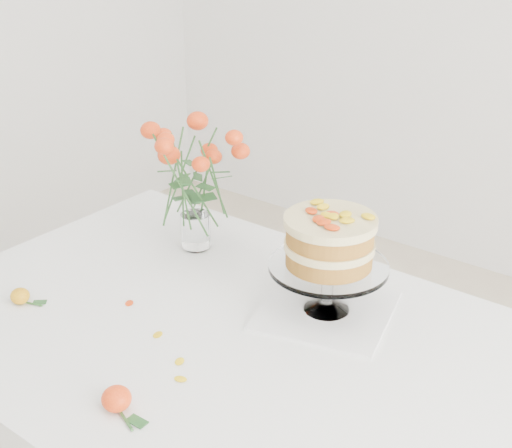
% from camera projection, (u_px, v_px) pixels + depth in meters
% --- Properties ---
extents(table, '(1.43, 0.93, 0.76)m').
position_uv_depth(table, '(233.00, 366.00, 1.53)').
color(table, '#A58160').
rests_on(table, ground).
extents(napkin, '(0.34, 0.34, 0.01)m').
position_uv_depth(napkin, '(326.00, 311.00, 1.57)').
color(napkin, white).
rests_on(napkin, table).
extents(cake_stand, '(0.26, 0.26, 0.23)m').
position_uv_depth(cake_stand, '(329.00, 246.00, 1.50)').
color(cake_stand, white).
rests_on(cake_stand, napkin).
extents(rose_vase, '(0.25, 0.25, 0.38)m').
position_uv_depth(rose_vase, '(193.00, 167.00, 1.76)').
color(rose_vase, white).
rests_on(rose_vase, table).
extents(loose_rose_near, '(0.08, 0.04, 0.04)m').
position_uv_depth(loose_rose_near, '(20.00, 296.00, 1.60)').
color(loose_rose_near, '#EDB114').
rests_on(loose_rose_near, table).
extents(loose_rose_far, '(0.09, 0.06, 0.05)m').
position_uv_depth(loose_rose_far, '(117.00, 399.00, 1.27)').
color(loose_rose_far, red).
rests_on(loose_rose_far, table).
extents(stray_petal_a, '(0.03, 0.02, 0.00)m').
position_uv_depth(stray_petal_a, '(158.00, 335.00, 1.49)').
color(stray_petal_a, yellow).
rests_on(stray_petal_a, table).
extents(stray_petal_b, '(0.03, 0.02, 0.00)m').
position_uv_depth(stray_petal_b, '(180.00, 362.00, 1.40)').
color(stray_petal_b, yellow).
rests_on(stray_petal_b, table).
extents(stray_petal_c, '(0.03, 0.02, 0.00)m').
position_uv_depth(stray_petal_c, '(180.00, 379.00, 1.35)').
color(stray_petal_c, yellow).
rests_on(stray_petal_c, table).
extents(stray_petal_d, '(0.03, 0.02, 0.00)m').
position_uv_depth(stray_petal_d, '(129.00, 303.00, 1.60)').
color(stray_petal_d, yellow).
rests_on(stray_petal_d, table).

